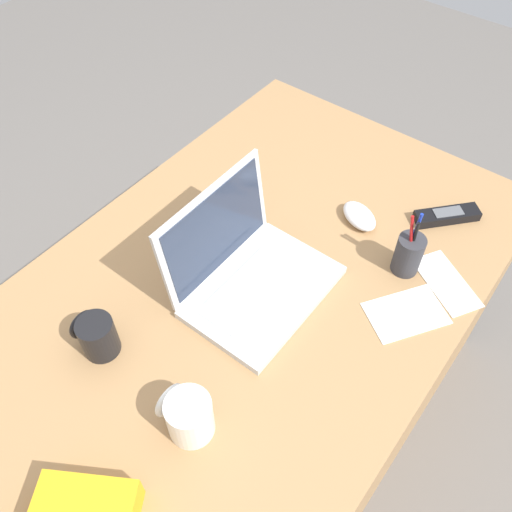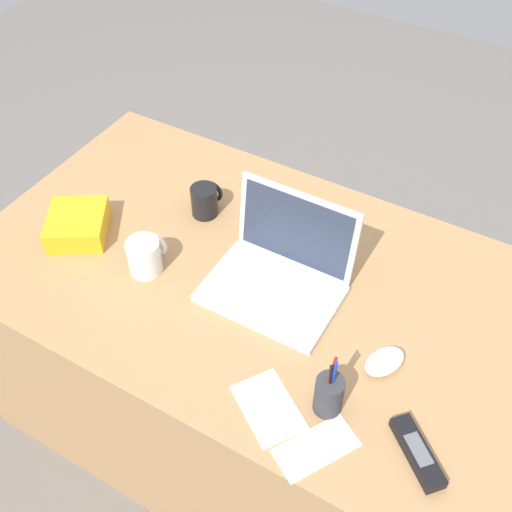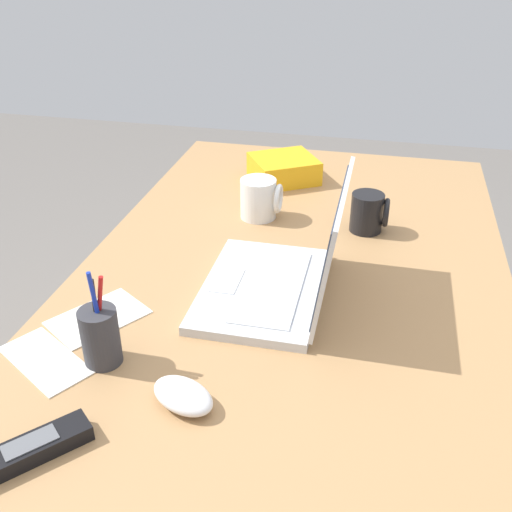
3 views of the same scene
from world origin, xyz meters
The scene contains 11 objects.
ground_plane centered at (0.00, 0.00, 0.00)m, with size 6.00×6.00×0.00m, color slate.
desk centered at (0.00, 0.00, 0.36)m, with size 1.50×0.86×0.72m, color #A87C4F.
laptop centered at (0.06, 0.00, 0.76)m, with size 0.33×0.26×0.23m.
computer_mouse centered at (0.38, -0.09, 0.73)m, with size 0.06×0.10×0.03m, color white.
coffee_mug_white centered at (-0.25, 0.14, 0.76)m, with size 0.07×0.09×0.09m.
coffee_mug_tall centered at (-0.26, -0.12, 0.76)m, with size 0.08×0.10×0.10m.
cordless_phone centered at (0.51, -0.26, 0.73)m, with size 0.15×0.14×0.03m.
pen_holder centered at (0.31, -0.25, 0.77)m, with size 0.06×0.06×0.17m.
snack_bag centered at (-0.50, -0.10, 0.75)m, with size 0.15×0.16×0.06m, color #F2AD19.
paper_note_near_laptop centered at (0.33, -0.34, 0.72)m, with size 0.08×0.17×0.00m, color white.
paper_note_left centered at (0.21, -0.31, 0.72)m, with size 0.16×0.11×0.00m, color white.
Camera 3 is at (0.99, 0.16, 1.35)m, focal length 41.72 mm.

